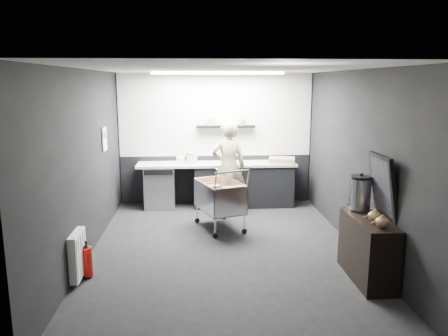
{
  "coord_description": "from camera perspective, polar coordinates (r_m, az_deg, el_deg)",
  "views": [
    {
      "loc": [
        -0.41,
        -6.25,
        2.53
      ],
      "look_at": [
        0.02,
        0.4,
        1.2
      ],
      "focal_mm": 35.0,
      "sensor_mm": 36.0,
      "label": 1
    }
  ],
  "objects": [
    {
      "name": "floor",
      "position": [
        6.75,
        0.06,
        -10.69
      ],
      "size": [
        5.5,
        5.5,
        0.0
      ],
      "primitive_type": "plane",
      "color": "black",
      "rests_on": "ground"
    },
    {
      "name": "ceiling",
      "position": [
        6.27,
        0.06,
        12.86
      ],
      "size": [
        5.5,
        5.5,
        0.0
      ],
      "primitive_type": "plane",
      "rotation": [
        3.14,
        0.0,
        0.0
      ],
      "color": "silver",
      "rests_on": "wall_back"
    },
    {
      "name": "wall_back",
      "position": [
        9.09,
        -1.09,
        3.83
      ],
      "size": [
        5.5,
        0.0,
        5.5
      ],
      "primitive_type": "plane",
      "rotation": [
        1.57,
        0.0,
        0.0
      ],
      "color": "black",
      "rests_on": "floor"
    },
    {
      "name": "wall_front",
      "position": [
        3.72,
        2.88,
        -7.21
      ],
      "size": [
        5.5,
        0.0,
        5.5
      ],
      "primitive_type": "plane",
      "rotation": [
        -1.57,
        0.0,
        0.0
      ],
      "color": "black",
      "rests_on": "floor"
    },
    {
      "name": "wall_left",
      "position": [
        6.56,
        -17.66,
        0.39
      ],
      "size": [
        0.0,
        5.5,
        5.5
      ],
      "primitive_type": "plane",
      "rotation": [
        1.57,
        0.0,
        1.57
      ],
      "color": "black",
      "rests_on": "floor"
    },
    {
      "name": "wall_right",
      "position": [
        6.8,
        17.12,
        0.81
      ],
      "size": [
        0.0,
        5.5,
        5.5
      ],
      "primitive_type": "plane",
      "rotation": [
        1.57,
        0.0,
        -1.57
      ],
      "color": "black",
      "rests_on": "floor"
    },
    {
      "name": "kitchen_wall_panel",
      "position": [
        9.02,
        -1.09,
        6.97
      ],
      "size": [
        3.95,
        0.02,
        1.7
      ],
      "primitive_type": "cube",
      "color": "silver",
      "rests_on": "wall_back"
    },
    {
      "name": "dado_panel",
      "position": [
        9.22,
        -1.06,
        -1.43
      ],
      "size": [
        3.95,
        0.02,
        1.0
      ],
      "primitive_type": "cube",
      "color": "black",
      "rests_on": "wall_back"
    },
    {
      "name": "floating_shelf",
      "position": [
        8.94,
        0.23,
        5.45
      ],
      "size": [
        1.2,
        0.22,
        0.04
      ],
      "primitive_type": "cube",
      "color": "black",
      "rests_on": "wall_back"
    },
    {
      "name": "wall_clock",
      "position": [
        9.16,
        7.79,
        8.82
      ],
      "size": [
        0.2,
        0.03,
        0.2
      ],
      "primitive_type": "cylinder",
      "rotation": [
        1.57,
        0.0,
        0.0
      ],
      "color": "white",
      "rests_on": "wall_back"
    },
    {
      "name": "poster",
      "position": [
        7.77,
        -15.35,
        3.65
      ],
      "size": [
        0.02,
        0.3,
        0.4
      ],
      "primitive_type": "cube",
      "color": "white",
      "rests_on": "wall_left"
    },
    {
      "name": "poster_red_band",
      "position": [
        7.76,
        -15.34,
        4.17
      ],
      "size": [
        0.02,
        0.22,
        0.1
      ],
      "primitive_type": "cube",
      "color": "red",
      "rests_on": "poster"
    },
    {
      "name": "radiator",
      "position": [
        5.97,
        -18.58,
        -10.71
      ],
      "size": [
        0.1,
        0.5,
        0.6
      ],
      "primitive_type": "cube",
      "color": "white",
      "rests_on": "wall_left"
    },
    {
      "name": "ceiling_strip",
      "position": [
        8.11,
        -0.82,
        12.29
      ],
      "size": [
        2.4,
        0.2,
        0.04
      ],
      "primitive_type": "cube",
      "color": "white",
      "rests_on": "ceiling"
    },
    {
      "name": "prep_counter",
      "position": [
        8.93,
        -0.1,
        -2.12
      ],
      "size": [
        3.2,
        0.61,
        0.9
      ],
      "color": "black",
      "rests_on": "floor"
    },
    {
      "name": "person",
      "position": [
        8.4,
        0.6,
        0.11
      ],
      "size": [
        0.66,
        0.43,
        1.8
      ],
      "primitive_type": "imported",
      "rotation": [
        0.0,
        0.0,
        3.15
      ],
      "color": "beige",
      "rests_on": "floor"
    },
    {
      "name": "shopping_cart",
      "position": [
        7.55,
        -0.59,
        -3.99
      ],
      "size": [
        0.93,
        1.21,
        1.13
      ],
      "color": "silver",
      "rests_on": "floor"
    },
    {
      "name": "sideboard",
      "position": [
        5.98,
        18.33,
        -8.89
      ],
      "size": [
        0.46,
        1.09,
        1.63
      ],
      "color": "black",
      "rests_on": "floor"
    },
    {
      "name": "fire_extinguisher",
      "position": [
        6.08,
        -17.46,
        -11.45
      ],
      "size": [
        0.15,
        0.15,
        0.48
      ],
      "color": "#B2120B",
      "rests_on": "floor"
    },
    {
      "name": "cardboard_box",
      "position": [
        8.93,
        7.57,
        1.02
      ],
      "size": [
        0.59,
        0.5,
        0.1
      ],
      "primitive_type": "cube",
      "rotation": [
        0.0,
        0.0,
        -0.23
      ],
      "color": "#9E7B54",
      "rests_on": "prep_counter"
    },
    {
      "name": "pink_tub",
      "position": [
        8.8,
        -4.25,
        1.35
      ],
      "size": [
        0.23,
        0.23,
        0.23
      ],
      "primitive_type": "cylinder",
      "color": "beige",
      "rests_on": "prep_counter"
    },
    {
      "name": "white_container",
      "position": [
        8.77,
        -5.69,
        1.0
      ],
      "size": [
        0.17,
        0.13,
        0.14
      ],
      "primitive_type": "cube",
      "rotation": [
        0.0,
        0.0,
        0.03
      ],
      "color": "white",
      "rests_on": "prep_counter"
    }
  ]
}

